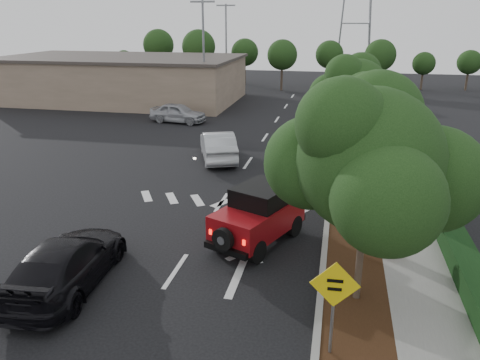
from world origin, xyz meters
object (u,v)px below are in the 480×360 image
(red_jeep, at_px, (261,214))
(black_suv_oncoming, at_px, (67,263))
(silver_suv_ahead, at_px, (306,155))
(speed_hump_sign, at_px, (334,296))

(red_jeep, distance_m, black_suv_oncoming, 6.63)
(silver_suv_ahead, bearing_deg, black_suv_oncoming, -108.30)
(silver_suv_ahead, height_order, speed_hump_sign, speed_hump_sign)
(silver_suv_ahead, xyz_separation_m, speed_hump_sign, (1.73, -14.55, 0.88))
(red_jeep, xyz_separation_m, speed_hump_sign, (2.64, -5.75, 0.63))
(black_suv_oncoming, relative_size, speed_hump_sign, 2.15)
(red_jeep, distance_m, speed_hump_sign, 6.35)
(red_jeep, bearing_deg, silver_suv_ahead, 107.52)
(red_jeep, height_order, black_suv_oncoming, red_jeep)
(black_suv_oncoming, bearing_deg, red_jeep, -145.43)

